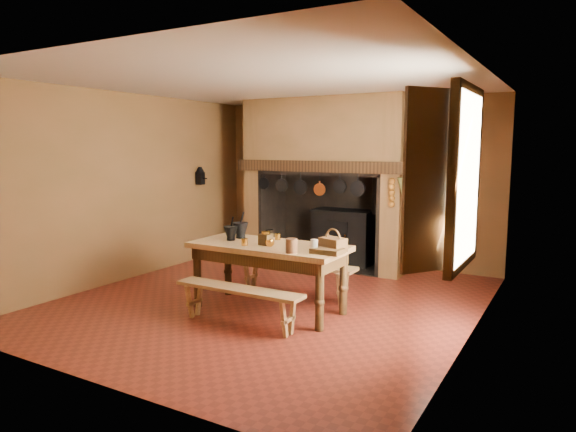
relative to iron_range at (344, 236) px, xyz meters
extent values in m
plane|color=maroon|center=(0.04, -2.45, -0.48)|extent=(5.50, 5.50, 0.00)
plane|color=silver|center=(0.04, -2.45, 2.32)|extent=(5.50, 5.50, 0.00)
cube|color=brown|center=(0.04, 0.30, 0.92)|extent=(5.00, 0.02, 2.80)
cube|color=brown|center=(-2.46, -2.45, 0.92)|extent=(0.02, 5.50, 2.80)
cube|color=brown|center=(2.54, -2.45, 0.92)|extent=(0.02, 5.50, 2.80)
cube|color=brown|center=(0.04, -5.20, 0.92)|extent=(5.00, 0.02, 2.80)
cube|color=brown|center=(-1.51, -0.15, 0.92)|extent=(0.30, 0.90, 2.80)
cube|color=brown|center=(0.99, -0.15, 0.92)|extent=(0.30, 0.90, 2.80)
cube|color=brown|center=(-0.26, -0.15, 1.72)|extent=(2.20, 0.90, 1.20)
cube|color=black|center=(-0.26, -0.55, 1.21)|extent=(2.95, 0.22, 0.18)
cube|color=black|center=(-0.26, 0.27, 0.32)|extent=(2.20, 0.06, 1.60)
cube|color=black|center=(-0.26, -0.15, -0.47)|extent=(2.20, 0.90, 0.02)
cube|color=black|center=(-0.01, 0.00, -0.03)|extent=(1.00, 0.50, 0.90)
cube|color=black|center=(-0.01, -0.02, 0.44)|extent=(1.04, 0.54, 0.04)
cube|color=black|center=(-0.01, -0.26, 0.07)|extent=(0.35, 0.02, 0.45)
cylinder|color=black|center=(0.54, 0.00, 0.77)|extent=(0.10, 0.10, 0.70)
cylinder|color=#B9812A|center=(-0.16, -0.28, 0.07)|extent=(0.03, 0.03, 0.03)
cylinder|color=#B9812A|center=(0.14, -0.28, 0.07)|extent=(0.03, 0.03, 0.03)
cylinder|color=#B9812A|center=(-1.01, -0.15, -0.38)|extent=(0.40, 0.40, 0.20)
cylinder|color=#B9812A|center=(-0.96, -0.40, -0.39)|extent=(0.34, 0.34, 0.18)
cube|color=black|center=(-1.21, -0.05, -0.40)|extent=(0.18, 0.18, 0.16)
cone|color=#4F5C2B|center=(1.22, -0.66, 0.90)|extent=(0.20, 0.20, 0.35)
cube|color=white|center=(2.52, -2.85, 1.22)|extent=(0.02, 1.00, 1.60)
cube|color=#3B2813|center=(2.49, -2.85, 2.06)|extent=(0.08, 1.16, 0.08)
cube|color=#3B2813|center=(2.49, -2.85, 0.38)|extent=(0.08, 1.16, 0.08)
cube|color=#3B2813|center=(2.29, -3.53, 1.22)|extent=(0.29, 0.39, 1.60)
cube|color=#3B2813|center=(2.29, -2.17, 1.22)|extent=(0.29, 0.39, 1.60)
cube|color=black|center=(-2.38, -0.90, 0.97)|extent=(0.12, 0.12, 0.22)
cone|color=black|center=(-2.38, -0.90, 1.12)|extent=(0.16, 0.16, 0.10)
cylinder|color=black|center=(-2.29, -0.90, 0.97)|extent=(0.12, 0.02, 0.02)
cube|color=tan|center=(0.23, -2.79, 0.32)|extent=(1.92, 0.85, 0.06)
cube|color=#3B2813|center=(0.23, -2.79, 0.21)|extent=(1.79, 0.72, 0.15)
cylinder|color=#3B2813|center=(-0.63, -3.11, -0.10)|extent=(0.10, 0.10, 0.77)
cylinder|color=#3B2813|center=(1.08, -3.11, -0.10)|extent=(0.10, 0.10, 0.77)
cylinder|color=#3B2813|center=(-0.63, -2.47, -0.10)|extent=(0.10, 0.10, 0.77)
cylinder|color=#3B2813|center=(1.08, -2.47, -0.10)|extent=(0.10, 0.10, 0.77)
cube|color=tan|center=(0.23, -3.43, -0.06)|extent=(1.58, 0.28, 0.04)
cube|color=tan|center=(0.23, -2.14, -0.02)|extent=(1.72, 0.30, 0.04)
cylinder|color=black|center=(-0.30, -2.63, 0.37)|extent=(0.12, 0.12, 0.04)
cone|color=black|center=(-0.30, -2.63, 0.47)|extent=(0.20, 0.20, 0.17)
cylinder|color=black|center=(-0.28, -2.63, 0.61)|extent=(0.08, 0.03, 0.17)
cylinder|color=black|center=(-0.32, -2.82, 0.36)|extent=(0.11, 0.11, 0.03)
cone|color=black|center=(-0.32, -2.82, 0.45)|extent=(0.18, 0.18, 0.15)
cylinder|color=black|center=(-0.30, -2.82, 0.58)|extent=(0.07, 0.05, 0.15)
cube|color=#3B2813|center=(0.23, -2.86, 0.41)|extent=(0.15, 0.15, 0.13)
cylinder|color=#B9812A|center=(0.23, -2.86, 0.50)|extent=(0.10, 0.10, 0.03)
cylinder|color=black|center=(0.29, -2.86, 0.54)|extent=(0.11, 0.03, 0.04)
cylinder|color=#B9812A|center=(0.03, -3.01, 0.39)|extent=(0.10, 0.10, 0.09)
cylinder|color=#B9812A|center=(0.17, -2.49, 0.39)|extent=(0.08, 0.08, 0.08)
imported|color=beige|center=(0.99, -2.65, 0.39)|extent=(0.44, 0.44, 0.08)
cylinder|color=brown|center=(0.73, -3.12, 0.43)|extent=(0.16, 0.16, 0.16)
cylinder|color=beige|center=(0.92, -2.94, 0.42)|extent=(0.10, 0.10, 0.14)
cube|color=#553319|center=(1.09, -2.79, 0.42)|extent=(0.32, 0.26, 0.15)
torus|color=#553319|center=(1.09, -2.79, 0.50)|extent=(0.22, 0.08, 0.22)
cube|color=#3B2813|center=(1.09, -2.93, 0.38)|extent=(0.34, 0.25, 0.06)
imported|color=#B9812A|center=(0.32, -2.91, 0.39)|extent=(0.14, 0.14, 0.09)
camera|label=1|loc=(3.48, -7.97, 1.51)|focal=32.00mm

